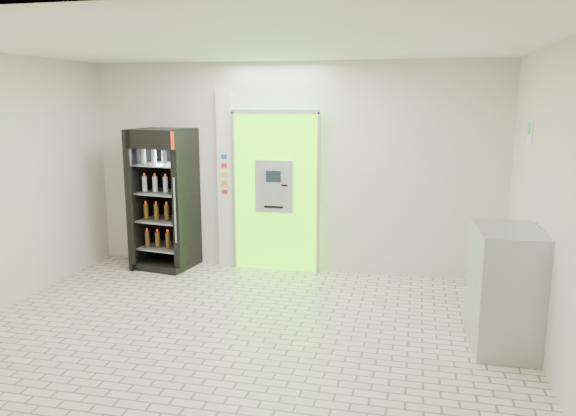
% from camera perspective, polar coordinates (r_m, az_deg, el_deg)
% --- Properties ---
extents(ground, '(6.00, 6.00, 0.00)m').
position_cam_1_polar(ground, '(6.16, -4.95, -12.73)').
color(ground, '#BEB09E').
rests_on(ground, ground).
extents(room_shell, '(6.00, 6.00, 6.00)m').
position_cam_1_polar(room_shell, '(5.68, -5.26, 4.54)').
color(room_shell, beige).
rests_on(room_shell, ground).
extents(atm_assembly, '(1.30, 0.24, 2.33)m').
position_cam_1_polar(atm_assembly, '(8.12, -1.22, 1.77)').
color(atm_assembly, '#56FF01').
rests_on(atm_assembly, ground).
extents(pillar, '(0.22, 0.11, 2.60)m').
position_cam_1_polar(pillar, '(8.36, -6.36, 2.86)').
color(pillar, silver).
rests_on(pillar, ground).
extents(beverage_cooler, '(0.87, 0.82, 2.06)m').
position_cam_1_polar(beverage_cooler, '(8.46, -12.42, 0.62)').
color(beverage_cooler, black).
rests_on(beverage_cooler, ground).
extents(steel_cabinet, '(0.66, 0.95, 1.23)m').
position_cam_1_polar(steel_cabinet, '(6.07, 21.18, -7.65)').
color(steel_cabinet, '#A2A4A9').
rests_on(steel_cabinet, ground).
extents(exit_sign, '(0.02, 0.22, 0.26)m').
position_cam_1_polar(exit_sign, '(6.88, 23.37, 7.16)').
color(exit_sign, white).
rests_on(exit_sign, room_shell).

